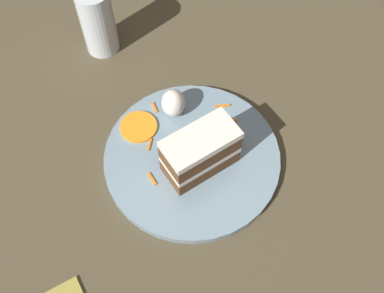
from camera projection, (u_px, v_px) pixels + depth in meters
name	position (u px, v px, depth m)	size (l,w,h in m)	color
ground_plane	(204.00, 176.00, 0.78)	(6.00, 6.00, 0.00)	black
dining_table	(205.00, 172.00, 0.77)	(1.36, 1.05, 0.03)	#4C422D
plate	(192.00, 158.00, 0.76)	(0.30, 0.30, 0.02)	gray
cake_slice	(200.00, 150.00, 0.71)	(0.11, 0.13, 0.09)	brown
cream_dollop	(173.00, 103.00, 0.78)	(0.05, 0.04, 0.05)	white
orange_garnish	(139.00, 127.00, 0.78)	(0.06, 0.06, 0.00)	orange
carrot_shreds_scatter	(191.00, 130.00, 0.78)	(0.16, 0.16, 0.00)	orange
drinking_glass	(98.00, 25.00, 0.85)	(0.06, 0.06, 0.14)	silver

